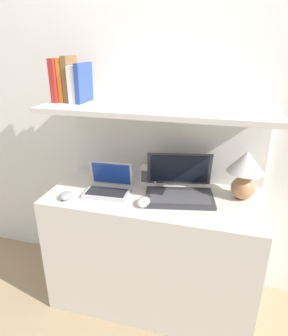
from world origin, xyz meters
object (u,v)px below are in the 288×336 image
(second_mouse, at_px, (66,196))
(book_red, at_px, (59,80))
(book_blue, at_px, (84,83))
(book_orange, at_px, (65,80))
(laptop_small, at_px, (108,186))
(computer_mouse, at_px, (144,202))
(book_white, at_px, (78,84))
(table_lamp, at_px, (245,170))
(laptop_large, at_px, (179,188))
(router_box, at_px, (149,175))
(book_brown, at_px, (70,79))

(second_mouse, relative_size, book_red, 0.48)
(second_mouse, relative_size, book_blue, 0.53)
(book_orange, bearing_deg, laptop_small, -18.69)
(computer_mouse, height_order, book_white, book_white)
(table_lamp, relative_size, laptop_large, 0.65)
(laptop_large, height_order, book_white, book_white)
(laptop_large, distance_m, book_blue, 0.81)
(second_mouse, xyz_separation_m, book_orange, (-0.07, 0.23, 0.61))
(laptop_large, xyz_separation_m, router_box, (-0.21, 0.12, 0.01))
(laptop_large, bearing_deg, book_orange, 178.16)
(book_red, bearing_deg, book_white, 0.00)
(computer_mouse, relative_size, book_blue, 0.53)
(laptop_large, xyz_separation_m, second_mouse, (-0.62, -0.21, -0.03))
(laptop_small, xyz_separation_m, book_brown, (-0.24, 0.09, 0.60))
(table_lamp, height_order, book_brown, book_brown)
(laptop_large, xyz_separation_m, book_red, (-0.72, 0.02, 0.58))
(book_red, distance_m, book_blue, 0.15)
(book_orange, distance_m, book_white, 0.08)
(table_lamp, distance_m, book_white, 1.05)
(laptop_small, xyz_separation_m, book_blue, (-0.16, 0.09, 0.58))
(book_red, height_order, book_white, book_red)
(laptop_large, bearing_deg, book_white, 177.92)
(table_lamp, distance_m, book_blue, 1.02)
(book_blue, bearing_deg, book_white, 180.00)
(book_white, bearing_deg, laptop_large, -2.08)
(table_lamp, relative_size, laptop_small, 1.05)
(second_mouse, bearing_deg, book_blue, 77.46)
(laptop_small, xyz_separation_m, second_mouse, (-0.21, -0.14, -0.02))
(book_white, height_order, book_blue, book_blue)
(computer_mouse, distance_m, book_orange, 0.82)
(laptop_large, relative_size, book_blue, 2.04)
(book_blue, bearing_deg, computer_mouse, -24.73)
(book_brown, bearing_deg, book_blue, 0.00)
(second_mouse, xyz_separation_m, book_blue, (0.05, 0.23, 0.60))
(book_red, relative_size, book_blue, 1.10)
(table_lamp, distance_m, laptop_large, 0.38)
(router_box, bearing_deg, second_mouse, -140.71)
(computer_mouse, height_order, second_mouse, same)
(table_lamp, height_order, laptop_large, table_lamp)
(book_blue, bearing_deg, laptop_large, -2.22)
(laptop_large, xyz_separation_m, book_orange, (-0.69, 0.02, 0.58))
(router_box, bearing_deg, table_lamp, -6.18)
(second_mouse, relative_size, router_box, 1.02)
(table_lamp, distance_m, router_box, 0.58)
(book_brown, xyz_separation_m, book_white, (0.04, 0.00, -0.02))
(laptop_small, height_order, book_brown, book_brown)
(book_blue, bearing_deg, book_orange, -180.00)
(table_lamp, distance_m, second_mouse, 1.02)
(table_lamp, height_order, second_mouse, table_lamp)
(laptop_large, bearing_deg, router_box, 149.71)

